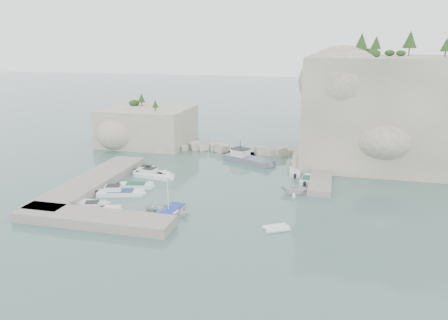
% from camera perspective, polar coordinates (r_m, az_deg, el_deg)
% --- Properties ---
extents(ground, '(400.00, 400.00, 0.00)m').
position_cam_1_polar(ground, '(57.24, -1.48, -4.43)').
color(ground, '#476B64').
rests_on(ground, ground).
extents(cliff_east, '(26.00, 22.00, 17.00)m').
position_cam_1_polar(cliff_east, '(76.10, 20.48, 6.15)').
color(cliff_east, beige).
rests_on(cliff_east, ground).
extents(cliff_terrace, '(8.00, 10.00, 2.50)m').
position_cam_1_polar(cliff_terrace, '(72.17, 12.44, 0.42)').
color(cliff_terrace, beige).
rests_on(cliff_terrace, ground).
extents(outcrop_west, '(16.00, 14.00, 7.00)m').
position_cam_1_polar(outcrop_west, '(85.79, -9.91, 4.42)').
color(outcrop_west, beige).
rests_on(outcrop_west, ground).
extents(quay_west, '(5.00, 24.00, 1.10)m').
position_cam_1_polar(quay_west, '(62.78, -16.87, -2.78)').
color(quay_west, '#9E9689').
rests_on(quay_west, ground).
extents(quay_south, '(18.00, 4.00, 1.10)m').
position_cam_1_polar(quay_south, '(50.09, -16.66, -7.37)').
color(quay_south, '#9E9689').
rests_on(quay_south, ground).
extents(ledge_east, '(3.00, 16.00, 0.80)m').
position_cam_1_polar(ledge_east, '(64.69, 12.57, -2.09)').
color(ledge_east, '#9E9689').
rests_on(ledge_east, ground).
extents(breakwater, '(28.00, 3.00, 1.40)m').
position_cam_1_polar(breakwater, '(77.76, 2.19, 1.41)').
color(breakwater, beige).
rests_on(breakwater, ground).
extents(motorboat_a, '(5.98, 2.31, 1.40)m').
position_cam_1_polar(motorboat_a, '(66.18, -9.47, -1.90)').
color(motorboat_a, white).
rests_on(motorboat_a, ground).
extents(motorboat_b, '(6.55, 3.10, 1.40)m').
position_cam_1_polar(motorboat_b, '(64.81, -9.06, -2.25)').
color(motorboat_b, white).
rests_on(motorboat_b, ground).
extents(motorboat_c, '(5.29, 2.91, 0.70)m').
position_cam_1_polar(motorboat_c, '(60.82, -11.44, -3.54)').
color(motorboat_c, silver).
rests_on(motorboat_c, ground).
extents(motorboat_d, '(6.77, 3.71, 1.40)m').
position_cam_1_polar(motorboat_d, '(58.37, -13.33, -4.46)').
color(motorboat_d, white).
rests_on(motorboat_d, ground).
extents(motorboat_e, '(4.81, 2.20, 0.70)m').
position_cam_1_polar(motorboat_e, '(55.27, -16.89, -5.84)').
color(motorboat_e, silver).
rests_on(motorboat_e, ground).
extents(motorboat_f, '(5.74, 3.36, 1.40)m').
position_cam_1_polar(motorboat_f, '(53.29, -15.97, -6.57)').
color(motorboat_f, silver).
rests_on(motorboat_f, ground).
extents(rowboat, '(5.95, 4.68, 1.12)m').
position_cam_1_polar(rowboat, '(51.18, -7.25, -6.99)').
color(rowboat, white).
rests_on(rowboat, ground).
extents(inflatable_dinghy, '(3.20, 2.67, 0.44)m').
position_cam_1_polar(inflatable_dinghy, '(47.04, 6.78, -9.04)').
color(inflatable_dinghy, white).
rests_on(inflatable_dinghy, ground).
extents(tender_east_a, '(3.97, 3.51, 1.95)m').
position_cam_1_polar(tender_east_a, '(57.98, 9.16, -4.37)').
color(tender_east_a, white).
rests_on(tender_east_a, ground).
extents(tender_east_b, '(1.87, 4.51, 0.70)m').
position_cam_1_polar(tender_east_b, '(63.16, 10.77, -2.80)').
color(tender_east_b, white).
rests_on(tender_east_b, ground).
extents(tender_east_c, '(2.04, 4.85, 0.70)m').
position_cam_1_polar(tender_east_c, '(66.62, 9.20, -1.77)').
color(tender_east_c, silver).
rests_on(tender_east_c, ground).
extents(tender_east_d, '(4.47, 1.81, 1.71)m').
position_cam_1_polar(tender_east_d, '(69.76, 10.07, -1.03)').
color(tender_east_d, white).
rests_on(tender_east_d, ground).
extents(work_boat, '(10.04, 6.98, 2.20)m').
position_cam_1_polar(work_boat, '(72.05, 3.23, -0.30)').
color(work_boat, slate).
rests_on(work_boat, ground).
extents(rowboat_mast, '(0.10, 0.10, 4.20)m').
position_cam_1_polar(rowboat_mast, '(50.25, -7.35, -4.18)').
color(rowboat_mast, white).
rests_on(rowboat_mast, rowboat).
extents(vegetation, '(53.48, 13.88, 13.40)m').
position_cam_1_polar(vegetation, '(76.36, 17.09, 13.58)').
color(vegetation, '#1E4219').
rests_on(vegetation, ground).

